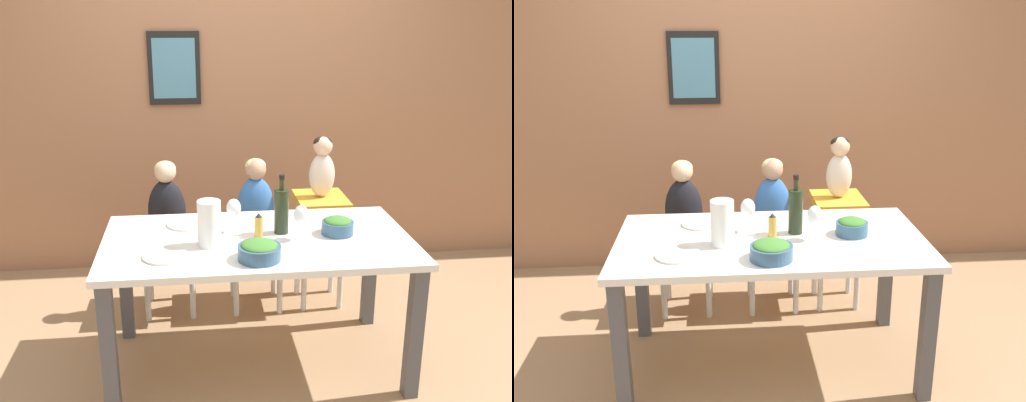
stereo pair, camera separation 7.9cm
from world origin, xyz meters
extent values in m
plane|color=#9E7A56|center=(0.00, 0.00, 0.00)|extent=(14.00, 14.00, 0.00)
cube|color=#9E6B4C|center=(0.00, 1.42, 1.35)|extent=(10.00, 0.06, 2.70)
cube|color=black|center=(-0.42, 1.38, 1.48)|extent=(0.36, 0.02, 0.50)
cube|color=teal|center=(-0.42, 1.36, 1.48)|extent=(0.29, 0.00, 0.41)
cube|color=white|center=(0.00, 0.00, 0.72)|extent=(1.58, 0.85, 0.03)
cube|color=#4C4C51|center=(-0.73, -0.36, 0.35)|extent=(0.07, 0.07, 0.71)
cube|color=#4C4C51|center=(0.73, -0.36, 0.35)|extent=(0.07, 0.07, 0.71)
cube|color=#4C4C51|center=(-0.73, 0.36, 0.35)|extent=(0.07, 0.07, 0.71)
cube|color=#4C4C51|center=(0.73, 0.36, 0.35)|extent=(0.07, 0.07, 0.71)
cylinder|color=silver|center=(-0.63, 0.53, 0.21)|extent=(0.04, 0.04, 0.42)
cylinder|color=silver|center=(-0.35, 0.53, 0.21)|extent=(0.04, 0.04, 0.42)
cylinder|color=silver|center=(-0.63, 0.81, 0.21)|extent=(0.04, 0.04, 0.42)
cylinder|color=silver|center=(-0.35, 0.81, 0.21)|extent=(0.04, 0.04, 0.42)
cube|color=tan|center=(-0.49, 0.67, 0.45)|extent=(0.37, 0.44, 0.05)
cylinder|color=silver|center=(-0.07, 0.53, 0.21)|extent=(0.04, 0.04, 0.42)
cylinder|color=silver|center=(0.21, 0.53, 0.21)|extent=(0.04, 0.04, 0.42)
cylinder|color=silver|center=(-0.07, 0.81, 0.21)|extent=(0.04, 0.04, 0.42)
cylinder|color=silver|center=(0.21, 0.81, 0.21)|extent=(0.04, 0.04, 0.42)
cube|color=tan|center=(0.07, 0.67, 0.45)|extent=(0.37, 0.44, 0.05)
cylinder|color=silver|center=(0.37, 0.56, 0.34)|extent=(0.04, 0.04, 0.68)
cylinder|color=silver|center=(0.60, 0.56, 0.34)|extent=(0.04, 0.04, 0.68)
cylinder|color=silver|center=(0.37, 0.79, 0.34)|extent=(0.04, 0.04, 0.68)
cylinder|color=silver|center=(0.60, 0.79, 0.34)|extent=(0.04, 0.04, 0.68)
cube|color=gold|center=(0.48, 0.67, 0.71)|extent=(0.32, 0.37, 0.05)
ellipsoid|color=black|center=(-0.49, 0.67, 0.67)|extent=(0.23, 0.15, 0.40)
sphere|color=#D6AD89|center=(-0.49, 0.67, 0.93)|extent=(0.13, 0.13, 0.13)
ellipsoid|color=#DBC684|center=(-0.49, 0.68, 0.95)|extent=(0.13, 0.13, 0.09)
ellipsoid|color=#3366B2|center=(0.07, 0.67, 0.67)|extent=(0.23, 0.15, 0.40)
sphere|color=tan|center=(0.07, 0.67, 0.93)|extent=(0.13, 0.13, 0.13)
ellipsoid|color=#DBC684|center=(0.07, 0.68, 0.95)|extent=(0.13, 0.13, 0.09)
ellipsoid|color=beige|center=(0.48, 0.67, 0.88)|extent=(0.16, 0.11, 0.28)
sphere|color=#D6AD89|center=(0.48, 0.67, 1.06)|extent=(0.12, 0.12, 0.12)
ellipsoid|color=black|center=(0.48, 0.68, 1.08)|extent=(0.12, 0.11, 0.08)
cylinder|color=#232D19|center=(0.13, 0.06, 0.86)|extent=(0.08, 0.08, 0.24)
cylinder|color=#232D19|center=(0.13, 0.06, 1.02)|extent=(0.03, 0.03, 0.08)
cylinder|color=black|center=(0.13, 0.06, 1.04)|extent=(0.03, 0.03, 0.02)
cylinder|color=white|center=(-0.25, -0.07, 0.86)|extent=(0.12, 0.12, 0.23)
cylinder|color=white|center=(0.22, -0.04, 0.74)|extent=(0.06, 0.06, 0.00)
cylinder|color=white|center=(0.22, -0.04, 0.78)|extent=(0.01, 0.01, 0.08)
ellipsoid|color=white|center=(0.22, -0.04, 0.87)|extent=(0.08, 0.08, 0.10)
cylinder|color=white|center=(-0.11, 0.10, 0.74)|extent=(0.06, 0.06, 0.00)
cylinder|color=white|center=(-0.11, 0.10, 0.78)|extent=(0.01, 0.01, 0.08)
ellipsoid|color=white|center=(-0.11, 0.10, 0.87)|extent=(0.08, 0.08, 0.10)
cylinder|color=#335675|center=(-0.02, -0.27, 0.78)|extent=(0.21, 0.21, 0.07)
ellipsoid|color=#3D752D|center=(-0.02, -0.27, 0.81)|extent=(0.17, 0.17, 0.05)
cylinder|color=#335675|center=(0.42, 0.01, 0.78)|extent=(0.17, 0.17, 0.07)
ellipsoid|color=#3D752D|center=(0.42, 0.01, 0.81)|extent=(0.14, 0.14, 0.05)
cylinder|color=silver|center=(-0.46, -0.19, 0.75)|extent=(0.21, 0.21, 0.01)
cylinder|color=silver|center=(-0.36, 0.23, 0.75)|extent=(0.21, 0.21, 0.01)
cylinder|color=#BC8E33|center=(0.01, 0.02, 0.79)|extent=(0.04, 0.04, 0.11)
cone|color=black|center=(0.01, 0.02, 0.86)|extent=(0.03, 0.03, 0.02)
camera|label=1|loc=(-0.31, -2.70, 1.83)|focal=40.00mm
camera|label=2|loc=(-0.23, -2.71, 1.83)|focal=40.00mm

